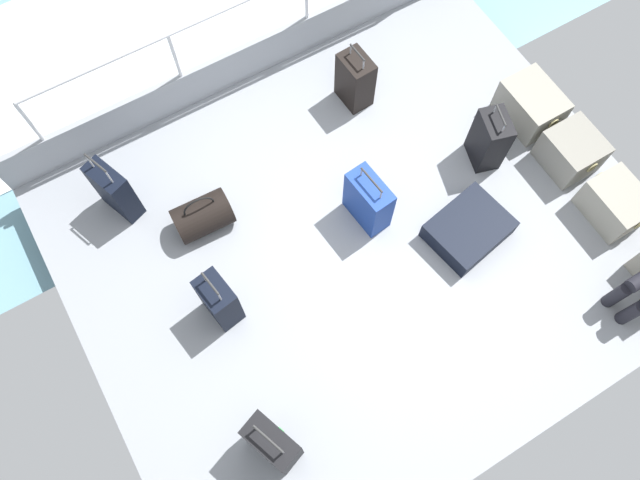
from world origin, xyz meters
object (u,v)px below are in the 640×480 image
at_px(suitcase_3, 355,80).
at_px(suitcase_0, 115,191).
at_px(suitcase_1, 273,443).
at_px(suitcase_4, 219,300).
at_px(suitcase_5, 468,229).
at_px(suitcase_2, 368,201).
at_px(cargo_crate_2, 615,204).
at_px(duffel_bag, 203,216).
at_px(cargo_crate_0, 531,105).
at_px(suitcase_6, 489,140).
at_px(cargo_crate_1, 571,151).

bearing_deg(suitcase_3, suitcase_0, -91.43).
xyz_separation_m(suitcase_1, suitcase_3, (-2.55, 2.33, -0.03)).
distance_m(suitcase_4, suitcase_5, 2.33).
distance_m(suitcase_1, suitcase_2, 2.22).
bearing_deg(suitcase_1, cargo_crate_2, 93.64).
bearing_deg(duffel_bag, suitcase_1, -10.94).
bearing_deg(cargo_crate_2, cargo_crate_0, 179.95).
height_order(suitcase_5, suitcase_6, suitcase_6).
height_order(cargo_crate_1, suitcase_2, suitcase_2).
bearing_deg(suitcase_5, suitcase_6, 134.05).
bearing_deg(cargo_crate_1, suitcase_2, -104.37).
xyz_separation_m(suitcase_4, suitcase_5, (0.50, 2.27, -0.19)).
xyz_separation_m(suitcase_5, suitcase_6, (-0.60, 0.62, 0.20)).
relative_size(suitcase_2, duffel_bag, 1.31).
bearing_deg(duffel_bag, suitcase_4, -15.79).
bearing_deg(suitcase_1, suitcase_0, -176.04).
relative_size(suitcase_1, duffel_bag, 1.50).
bearing_deg(suitcase_4, suitcase_6, 92.01).
bearing_deg(suitcase_0, suitcase_2, 57.14).
distance_m(cargo_crate_1, duffel_bag, 3.52).
relative_size(suitcase_2, suitcase_4, 0.91).
bearing_deg(duffel_bag, suitcase_2, 63.08).
bearing_deg(cargo_crate_1, cargo_crate_0, -179.13).
height_order(cargo_crate_2, suitcase_0, suitcase_0).
bearing_deg(suitcase_6, suitcase_0, -111.74).
bearing_deg(suitcase_4, suitcase_0, -166.09).
height_order(suitcase_3, suitcase_4, suitcase_4).
xyz_separation_m(suitcase_5, duffel_bag, (-1.32, -2.03, 0.07)).
relative_size(cargo_crate_0, suitcase_4, 0.83).
xyz_separation_m(cargo_crate_1, suitcase_4, (-0.36, -3.55, 0.11)).
bearing_deg(cargo_crate_2, suitcase_3, -149.46).
xyz_separation_m(cargo_crate_1, duffel_bag, (-1.19, -3.31, -0.01)).
height_order(cargo_crate_1, suitcase_4, suitcase_4).
xyz_separation_m(suitcase_0, suitcase_3, (0.06, 2.51, -0.02)).
bearing_deg(duffel_bag, cargo_crate_2, 61.13).
bearing_deg(duffel_bag, suitcase_5, 56.90).
bearing_deg(cargo_crate_0, suitcase_3, -128.19).
xyz_separation_m(cargo_crate_1, suitcase_2, (-0.51, -1.97, 0.10)).
bearing_deg(suitcase_2, duffel_bag, -116.92).
bearing_deg(cargo_crate_2, suitcase_0, -121.52).
bearing_deg(suitcase_4, suitcase_5, 77.67).
height_order(suitcase_2, suitcase_4, suitcase_4).
relative_size(cargo_crate_0, cargo_crate_1, 1.18).
xyz_separation_m(cargo_crate_2, suitcase_0, (-2.38, -3.88, 0.13)).
distance_m(cargo_crate_0, duffel_bag, 3.35).
distance_m(cargo_crate_0, suitcase_2, 1.97).
xyz_separation_m(suitcase_2, suitcase_5, (0.64, 0.69, -0.18)).
relative_size(cargo_crate_2, suitcase_1, 0.73).
distance_m(cargo_crate_1, cargo_crate_2, 0.64).
relative_size(cargo_crate_1, duffel_bag, 1.00).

